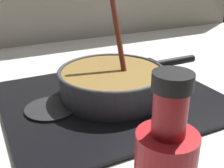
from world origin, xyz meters
TOP-DOWN VIEW (x-y plane):
  - ground at (0.00, 0.00)m, footprint 2.40×1.60m
  - hob_plate at (0.10, 0.12)m, footprint 0.56×0.48m
  - burner_ring at (0.10, 0.12)m, footprint 0.20×0.20m
  - spare_burner at (-0.06, 0.12)m, footprint 0.13×0.13m
  - cooking_pan at (0.10, 0.12)m, footprint 0.41×0.28m

SIDE VIEW (x-z plane):
  - ground at x=0.00m, z-range -0.04..0.00m
  - hob_plate at x=0.10m, z-range 0.00..0.01m
  - spare_burner at x=-0.06m, z-range 0.01..0.02m
  - burner_ring at x=0.10m, z-range 0.01..0.02m
  - cooking_pan at x=0.10m, z-range -0.11..0.22m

